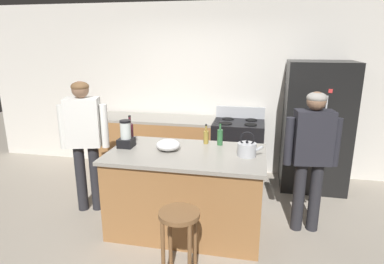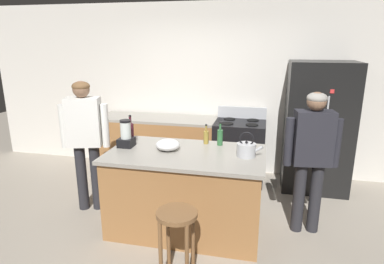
{
  "view_description": "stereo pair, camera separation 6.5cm",
  "coord_description": "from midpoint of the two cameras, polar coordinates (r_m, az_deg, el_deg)",
  "views": [
    {
      "loc": [
        0.75,
        -3.32,
        2.11
      ],
      "look_at": [
        0.0,
        0.3,
        1.08
      ],
      "focal_mm": 30.71,
      "sensor_mm": 36.0,
      "label": 1
    },
    {
      "loc": [
        0.82,
        -3.31,
        2.11
      ],
      "look_at": [
        0.0,
        0.3,
        1.08
      ],
      "focal_mm": 30.71,
      "sensor_mm": 36.0,
      "label": 2
    }
  ],
  "objects": [
    {
      "name": "stove_range",
      "position": [
        5.12,
        8.55,
        -3.24
      ],
      "size": [
        0.76,
        0.65,
        1.11
      ],
      "color": "black",
      "rests_on": "ground_plane"
    },
    {
      "name": "refrigerator",
      "position": [
        5.02,
        21.35,
        0.79
      ],
      "size": [
        0.9,
        0.73,
        1.85
      ],
      "color": "black",
      "rests_on": "ground_plane"
    },
    {
      "name": "back_wall",
      "position": [
        5.38,
        4.27,
        7.39
      ],
      "size": [
        8.0,
        0.1,
        2.7
      ],
      "primitive_type": "cube",
      "color": "silver",
      "rests_on": "ground_plane"
    },
    {
      "name": "bottle_olive_oil",
      "position": [
        3.84,
        5.37,
        -0.82
      ],
      "size": [
        0.07,
        0.07,
        0.28
      ],
      "color": "#2D6638",
      "rests_on": "kitchen_island"
    },
    {
      "name": "mixing_bowl",
      "position": [
        3.67,
        -3.71,
        -2.24
      ],
      "size": [
        0.27,
        0.27,
        0.12
      ],
      "primitive_type": "ellipsoid",
      "color": "white",
      "rests_on": "kitchen_island"
    },
    {
      "name": "back_counter_run",
      "position": [
        5.38,
        -5.04,
        -2.32
      ],
      "size": [
        2.0,
        0.64,
        0.93
      ],
      "color": "#9E6B3D",
      "rests_on": "ground_plane"
    },
    {
      "name": "bottle_vinegar",
      "position": [
        3.89,
        2.94,
        -0.81
      ],
      "size": [
        0.06,
        0.06,
        0.24
      ],
      "color": "olive",
      "rests_on": "kitchen_island"
    },
    {
      "name": "tea_kettle",
      "position": [
        3.52,
        9.96,
        -2.95
      ],
      "size": [
        0.28,
        0.2,
        0.27
      ],
      "color": "#B7BABF",
      "rests_on": "kitchen_island"
    },
    {
      "name": "kitchen_island",
      "position": [
        3.78,
        -0.52,
        -10.19
      ],
      "size": [
        1.72,
        0.98,
        0.93
      ],
      "color": "#9E6B3D",
      "rests_on": "ground_plane"
    },
    {
      "name": "bar_stool",
      "position": [
        2.98,
        -1.98,
        -16.34
      ],
      "size": [
        0.36,
        0.36,
        0.69
      ],
      "color": "brown",
      "rests_on": "ground_plane"
    },
    {
      "name": "person_by_island_left",
      "position": [
        4.23,
        -17.65,
        -0.37
      ],
      "size": [
        0.59,
        0.32,
        1.66
      ],
      "color": "#26262B",
      "rests_on": "ground_plane"
    },
    {
      "name": "blender_appliance",
      "position": [
        3.83,
        -10.93,
        -0.61
      ],
      "size": [
        0.17,
        0.17,
        0.32
      ],
      "color": "black",
      "rests_on": "kitchen_island"
    },
    {
      "name": "bottle_wine",
      "position": [
        4.07,
        -10.15,
        0.14
      ],
      "size": [
        0.08,
        0.08,
        0.32
      ],
      "color": "#471923",
      "rests_on": "kitchen_island"
    },
    {
      "name": "person_by_sink_right",
      "position": [
        3.79,
        20.54,
        -3.03
      ],
      "size": [
        0.6,
        0.27,
        1.6
      ],
      "color": "#26262B",
      "rests_on": "ground_plane"
    },
    {
      "name": "ground_plane",
      "position": [
        4.01,
        -0.5,
        -16.21
      ],
      "size": [
        14.0,
        14.0,
        0.0
      ],
      "primitive_type": "plane",
      "color": "#9E9384"
    }
  ]
}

